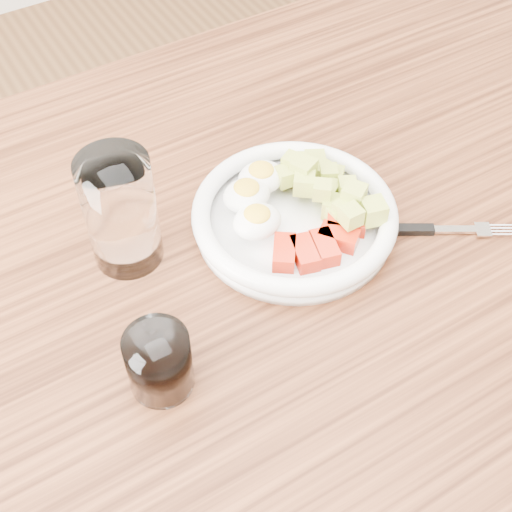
{
  "coord_description": "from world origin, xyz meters",
  "views": [
    {
      "loc": [
        -0.26,
        -0.4,
        1.38
      ],
      "look_at": [
        -0.01,
        0.01,
        0.8
      ],
      "focal_mm": 50.0,
      "sensor_mm": 36.0,
      "label": 1
    }
  ],
  "objects": [
    {
      "name": "bowl",
      "position": [
        0.06,
        0.05,
        0.79
      ],
      "size": [
        0.23,
        0.23,
        0.06
      ],
      "color": "white",
      "rests_on": "dining_table"
    },
    {
      "name": "dining_table",
      "position": [
        0.0,
        0.0,
        0.67
      ],
      "size": [
        1.5,
        0.9,
        0.77
      ],
      "color": "brown",
      "rests_on": "ground"
    },
    {
      "name": "water_glass",
      "position": [
        -0.12,
        0.11,
        0.84
      ],
      "size": [
        0.08,
        0.08,
        0.14
      ],
      "primitive_type": "cylinder",
      "color": "white",
      "rests_on": "dining_table"
    },
    {
      "name": "fork",
      "position": [
        0.18,
        -0.03,
        0.77
      ],
      "size": [
        0.17,
        0.11,
        0.01
      ],
      "color": "black",
      "rests_on": "dining_table"
    },
    {
      "name": "coffee_glass",
      "position": [
        -0.16,
        -0.06,
        0.8
      ],
      "size": [
        0.06,
        0.06,
        0.07
      ],
      "color": "white",
      "rests_on": "dining_table"
    }
  ]
}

